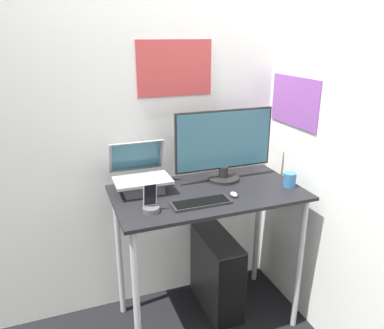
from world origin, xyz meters
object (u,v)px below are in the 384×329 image
at_px(laptop, 141,179).
at_px(cell_phone, 151,205).
at_px(monitor, 224,146).
at_px(keyboard, 201,203).
at_px(mouse, 234,194).
at_px(computer_tower, 217,273).

bearing_deg(laptop, cell_phone, -93.89).
xyz_separation_m(monitor, cell_phone, (-0.55, -0.28, -0.18)).
relative_size(monitor, keyboard, 1.93).
bearing_deg(laptop, keyboard, -48.32).
height_order(laptop, cell_phone, laptop).
relative_size(mouse, computer_tower, 0.11).
bearing_deg(laptop, monitor, -0.58).
distance_m(keyboard, cell_phone, 0.28).
distance_m(laptop, mouse, 0.55).
bearing_deg(mouse, keyboard, -172.71).
bearing_deg(monitor, laptop, 179.42).
relative_size(laptop, mouse, 5.49).
bearing_deg(monitor, computer_tower, -134.93).
distance_m(laptop, monitor, 0.55).
height_order(laptop, keyboard, laptop).
height_order(monitor, computer_tower, monitor).
bearing_deg(keyboard, mouse, 7.29).
relative_size(laptop, cell_phone, 2.05).
distance_m(keyboard, mouse, 0.21).
relative_size(keyboard, mouse, 5.58).
height_order(mouse, computer_tower, mouse).
bearing_deg(mouse, laptop, 150.71).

